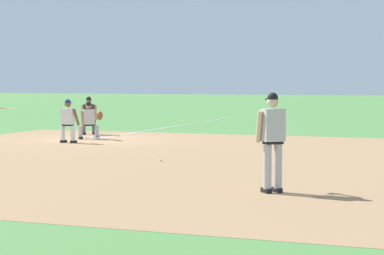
{
  "coord_description": "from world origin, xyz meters",
  "views": [
    {
      "loc": [
        -23.32,
        -12.24,
        2.09
      ],
      "look_at": [
        -6.93,
        -6.25,
        0.98
      ],
      "focal_mm": 70.0,
      "sensor_mm": 36.0,
      "label": 1
    }
  ],
  "objects": [
    {
      "name": "ground_plane",
      "position": [
        0.0,
        0.0,
        0.0
      ],
      "size": [
        160.0,
        160.0,
        0.0
      ],
      "primitive_type": "plane",
      "color": "#518942"
    },
    {
      "name": "infield_dirt_patch",
      "position": [
        -4.95,
        -4.46,
        0.0
      ],
      "size": [
        18.0,
        18.0,
        0.01
      ],
      "primitive_type": "cube",
      "color": "#A87F56",
      "rests_on": "ground"
    },
    {
      "name": "foul_line_stripe",
      "position": [
        8.12,
        0.0,
        0.01
      ],
      "size": [
        16.23,
        0.1,
        0.0
      ],
      "primitive_type": "cube",
      "color": "white",
      "rests_on": "ground"
    },
    {
      "name": "first_base_bag",
      "position": [
        0.0,
        0.0,
        0.04
      ],
      "size": [
        0.38,
        0.38,
        0.09
      ],
      "primitive_type": "cube",
      "color": "white",
      "rests_on": "ground"
    },
    {
      "name": "baseball",
      "position": [
        -5.68,
        -4.93,
        0.04
      ],
      "size": [
        0.07,
        0.07,
        0.07
      ],
      "primitive_type": "sphere",
      "color": "white",
      "rests_on": "ground"
    },
    {
      "name": "pitcher",
      "position": [
        -9.86,
        -8.91,
        1.06
      ],
      "size": [
        0.85,
        0.56,
        1.86
      ],
      "color": "black",
      "rests_on": "ground"
    },
    {
      "name": "first_baseman",
      "position": [
        0.2,
        0.22,
        0.73
      ],
      "size": [
        0.75,
        1.08,
        1.34
      ],
      "color": "black",
      "rests_on": "ground"
    },
    {
      "name": "baserunner",
      "position": [
        -1.49,
        0.13,
        0.79
      ],
      "size": [
        0.47,
        0.62,
        1.46
      ],
      "color": "black",
      "rests_on": "ground"
    },
    {
      "name": "umpire",
      "position": [
        2.13,
        1.27,
        0.79
      ],
      "size": [
        0.66,
        0.68,
        1.46
      ],
      "color": "black",
      "rests_on": "ground"
    }
  ]
}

